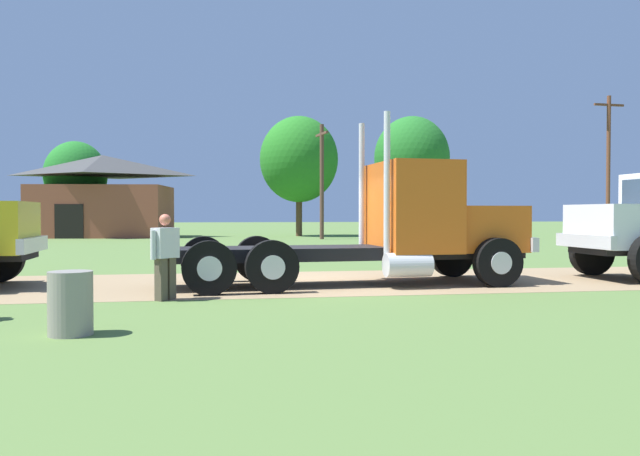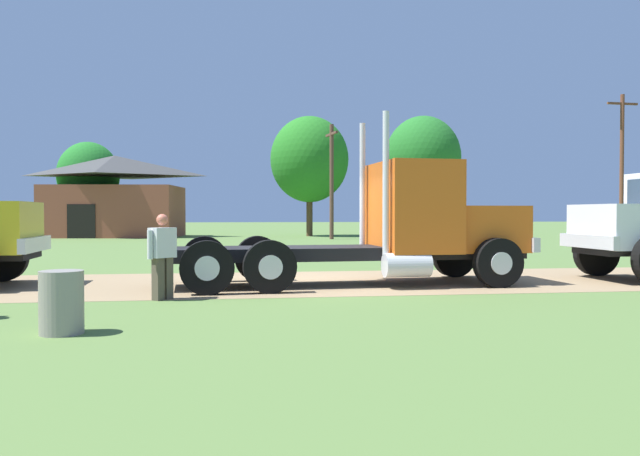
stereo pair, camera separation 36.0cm
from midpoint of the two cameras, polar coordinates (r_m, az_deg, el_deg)
name	(u,v)px [view 1 (the left image)]	position (r m, az deg, el deg)	size (l,w,h in m)	color
ground_plane	(299,283)	(14.94, -2.61, -4.89)	(200.00, 200.00, 0.00)	#557338
dirt_track	(299,282)	(14.94, -2.61, -4.88)	(120.00, 5.36, 0.01)	#957A57
truck_foreground_white	(402,228)	(14.77, 6.61, 0.01)	(8.39, 3.13, 3.79)	black
visitor_standing_near	(165,253)	(12.22, -14.49, -2.21)	(0.52, 0.53, 1.60)	silver
steel_barrel	(70,303)	(9.20, -22.47, -6.23)	(0.58, 0.58, 0.85)	gray
shed_building	(103,197)	(45.87, -19.08, 2.61)	(9.69, 6.96, 5.57)	brown
utility_pole_near	(322,178)	(39.73, -0.10, 4.50)	(0.43, 2.20, 7.14)	brown
utility_pole_far	(608,163)	(46.33, 24.18, 5.33)	(2.20, 0.29, 9.37)	brown
tree_mid	(76,175)	(48.89, -21.21, 4.42)	(4.37, 4.37, 6.75)	#513823
tree_right	(299,160)	(45.17, -2.12, 6.14)	(5.51, 5.51, 8.45)	#513823
tree_far_right	(412,158)	(48.06, 8.00, 6.22)	(5.58, 5.58, 8.81)	#513823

